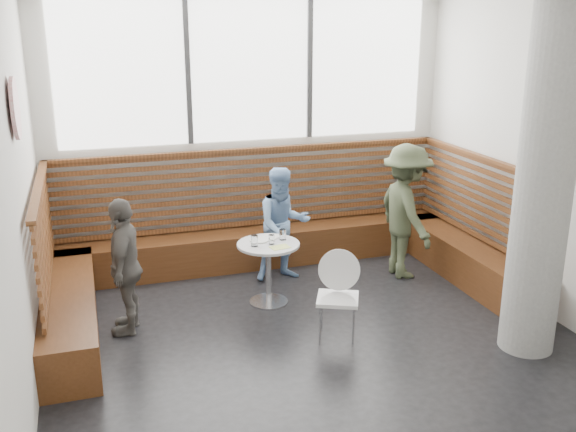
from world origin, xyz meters
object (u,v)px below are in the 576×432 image
object	(u,v)px
adult_man	(406,211)
child_left	(125,266)
concrete_column	(544,183)
cafe_table	(268,260)
child_back	(283,224)
cafe_chair	(335,289)

from	to	relation	value
adult_man	child_left	distance (m)	3.31
concrete_column	adult_man	xyz separation A→B (m)	(-0.27, 1.96, -0.80)
child_left	concrete_column	bearing A→B (deg)	80.98
cafe_table	adult_man	size ratio (longest dim) A/B	0.43
cafe_table	child_back	size ratio (longest dim) A/B	0.51
cafe_table	child_left	world-z (taller)	child_left
concrete_column	cafe_chair	bearing A→B (deg)	155.22
concrete_column	cafe_table	size ratio (longest dim) A/B	4.64
concrete_column	cafe_table	distance (m)	2.87
cafe_table	cafe_chair	distance (m)	1.01
cafe_chair	adult_man	size ratio (longest dim) A/B	0.53
concrete_column	child_left	world-z (taller)	concrete_column
cafe_table	child_left	xyz separation A→B (m)	(-1.50, -0.19, 0.19)
cafe_chair	adult_man	world-z (taller)	adult_man
child_back	adult_man	bearing A→B (deg)	-14.25
cafe_chair	adult_man	xyz separation A→B (m)	(1.37, 1.21, 0.30)
concrete_column	child_left	bearing A→B (deg)	157.12
child_left	cafe_chair	bearing A→B (deg)	82.66
concrete_column	cafe_chair	world-z (taller)	concrete_column
concrete_column	child_left	xyz separation A→B (m)	(-3.54, 1.50, -0.92)
child_back	child_left	xyz separation A→B (m)	(-1.86, -0.80, 0.01)
cafe_chair	child_back	bearing A→B (deg)	116.53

